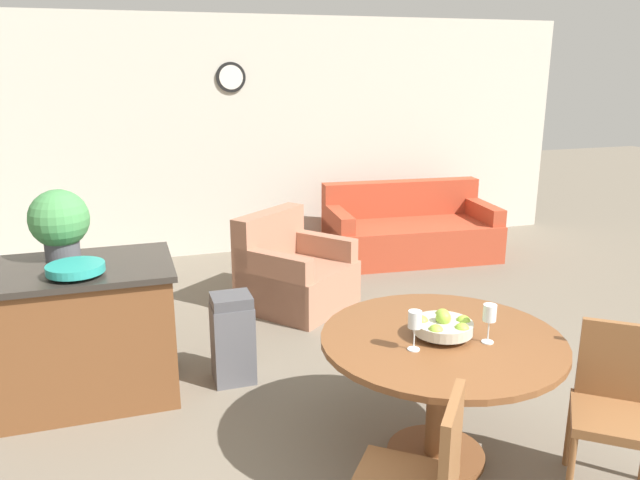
{
  "coord_description": "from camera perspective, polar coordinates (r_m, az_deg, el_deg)",
  "views": [
    {
      "loc": [
        -1.46,
        -1.71,
        2.16
      ],
      "look_at": [
        -0.14,
        2.37,
        0.95
      ],
      "focal_mm": 35.0,
      "sensor_mm": 36.0,
      "label": 1
    }
  ],
  "objects": [
    {
      "name": "wall_back",
      "position": [
        7.35,
        -6.4,
        9.34
      ],
      "size": [
        8.0,
        0.09,
        2.7
      ],
      "color": "beige",
      "rests_on": "ground_plane"
    },
    {
      "name": "dining_table",
      "position": [
        3.53,
        10.97,
        -11.2
      ],
      "size": [
        1.31,
        1.31,
        0.75
      ],
      "color": "brown",
      "rests_on": "ground_plane"
    },
    {
      "name": "dining_chair_near_left",
      "position": [
        2.81,
        9.11,
        -20.75
      ],
      "size": [
        0.59,
        0.59,
        0.89
      ],
      "rotation": [
        0.0,
        0.0,
        7.19
      ],
      "color": "brown",
      "rests_on": "ground_plane"
    },
    {
      "name": "dining_chair_near_right",
      "position": [
        3.62,
        25.43,
        -13.22
      ],
      "size": [
        0.59,
        0.59,
        0.89
      ],
      "rotation": [
        0.0,
        0.0,
        8.76
      ],
      "color": "brown",
      "rests_on": "ground_plane"
    },
    {
      "name": "fruit_bowl",
      "position": [
        3.43,
        11.22,
        -7.72
      ],
      "size": [
        0.32,
        0.32,
        0.15
      ],
      "color": "#B7B29E",
      "rests_on": "dining_table"
    },
    {
      "name": "wine_glass_left",
      "position": [
        3.22,
        8.66,
        -7.35
      ],
      "size": [
        0.07,
        0.07,
        0.21
      ],
      "color": "silver",
      "rests_on": "dining_table"
    },
    {
      "name": "wine_glass_right",
      "position": [
        3.38,
        15.24,
        -6.6
      ],
      "size": [
        0.07,
        0.07,
        0.21
      ],
      "color": "silver",
      "rests_on": "dining_table"
    },
    {
      "name": "kitchen_island",
      "position": [
        4.44,
        -20.59,
        -7.84
      ],
      "size": [
        1.16,
        0.82,
        0.92
      ],
      "color": "brown",
      "rests_on": "ground_plane"
    },
    {
      "name": "teal_bowl",
      "position": [
        4.07,
        -21.45,
        -2.44
      ],
      "size": [
        0.35,
        0.35,
        0.07
      ],
      "color": "teal",
      "rests_on": "kitchen_island"
    },
    {
      "name": "potted_plant",
      "position": [
        4.41,
        -22.73,
        1.54
      ],
      "size": [
        0.38,
        0.38,
        0.47
      ],
      "color": "#4C4C51",
      "rests_on": "kitchen_island"
    },
    {
      "name": "trash_bin",
      "position": [
        4.44,
        -7.99,
        -8.92
      ],
      "size": [
        0.28,
        0.25,
        0.64
      ],
      "color": "#56565B",
      "rests_on": "ground_plane"
    },
    {
      "name": "couch",
      "position": [
        7.3,
        8.16,
        0.72
      ],
      "size": [
        1.97,
        1.12,
        0.83
      ],
      "rotation": [
        0.0,
        0.0,
        -0.09
      ],
      "color": "#B24228",
      "rests_on": "ground_plane"
    },
    {
      "name": "armchair",
      "position": [
        5.74,
        -2.42,
        -3.26
      ],
      "size": [
        1.19,
        1.19,
        0.86
      ],
      "rotation": [
        0.0,
        0.0,
        0.68
      ],
      "color": "#A87056",
      "rests_on": "ground_plane"
    }
  ]
}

